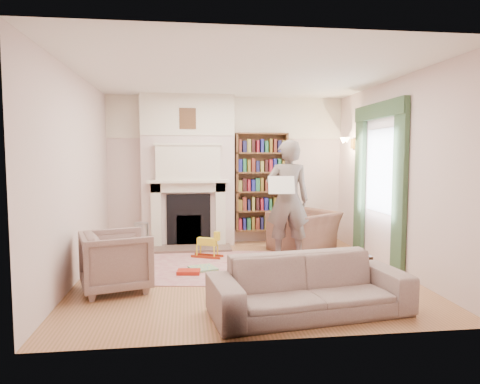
{
  "coord_description": "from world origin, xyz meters",
  "views": [
    {
      "loc": [
        -0.78,
        -5.97,
        1.69
      ],
      "look_at": [
        0.0,
        0.25,
        1.15
      ],
      "focal_mm": 32.0,
      "sensor_mm": 36.0,
      "label": 1
    }
  ],
  "objects": [
    {
      "name": "floor",
      "position": [
        0.0,
        0.0,
        0.0
      ],
      "size": [
        4.5,
        4.5,
        0.0
      ],
      "primitive_type": "plane",
      "color": "olive",
      "rests_on": "ground"
    },
    {
      "name": "ceiling",
      "position": [
        0.0,
        0.0,
        2.8
      ],
      "size": [
        4.5,
        4.5,
        0.0
      ],
      "primitive_type": "plane",
      "rotation": [
        3.14,
        0.0,
        0.0
      ],
      "color": "white",
      "rests_on": "wall_back"
    },
    {
      "name": "wall_back",
      "position": [
        0.0,
        2.25,
        1.4
      ],
      "size": [
        4.5,
        0.0,
        4.5
      ],
      "primitive_type": "plane",
      "rotation": [
        1.57,
        0.0,
        0.0
      ],
      "color": "beige",
      "rests_on": "floor"
    },
    {
      "name": "wall_front",
      "position": [
        0.0,
        -2.25,
        1.4
      ],
      "size": [
        4.5,
        0.0,
        4.5
      ],
      "primitive_type": "plane",
      "rotation": [
        -1.57,
        0.0,
        0.0
      ],
      "color": "beige",
      "rests_on": "floor"
    },
    {
      "name": "wall_left",
      "position": [
        -2.25,
        0.0,
        1.4
      ],
      "size": [
        0.0,
        4.5,
        4.5
      ],
      "primitive_type": "plane",
      "rotation": [
        1.57,
        0.0,
        1.57
      ],
      "color": "beige",
      "rests_on": "floor"
    },
    {
      "name": "wall_right",
      "position": [
        2.25,
        0.0,
        1.4
      ],
      "size": [
        0.0,
        4.5,
        4.5
      ],
      "primitive_type": "plane",
      "rotation": [
        1.57,
        0.0,
        -1.57
      ],
      "color": "beige",
      "rests_on": "floor"
    },
    {
      "name": "fireplace",
      "position": [
        -0.75,
        2.05,
        1.39
      ],
      "size": [
        1.7,
        0.58,
        2.8
      ],
      "color": "beige",
      "rests_on": "floor"
    },
    {
      "name": "bookcase",
      "position": [
        0.65,
        2.12,
        1.18
      ],
      "size": [
        1.0,
        0.24,
        1.85
      ],
      "primitive_type": "cube",
      "color": "brown",
      "rests_on": "floor"
    },
    {
      "name": "window",
      "position": [
        2.23,
        0.4,
        1.45
      ],
      "size": [
        0.02,
        0.9,
        1.3
      ],
      "primitive_type": "cube",
      "color": "silver",
      "rests_on": "wall_right"
    },
    {
      "name": "curtain_left",
      "position": [
        2.2,
        -0.3,
        1.2
      ],
      "size": [
        0.07,
        0.32,
        2.4
      ],
      "primitive_type": "cube",
      "color": "#344D32",
      "rests_on": "floor"
    },
    {
      "name": "curtain_right",
      "position": [
        2.2,
        1.1,
        1.2
      ],
      "size": [
        0.07,
        0.32,
        2.4
      ],
      "primitive_type": "cube",
      "color": "#344D32",
      "rests_on": "floor"
    },
    {
      "name": "pelmet",
      "position": [
        2.19,
        0.4,
        2.38
      ],
      "size": [
        0.09,
        1.7,
        0.24
      ],
      "primitive_type": "cube",
      "color": "#344D32",
      "rests_on": "wall_right"
    },
    {
      "name": "wall_sconce",
      "position": [
        2.03,
        1.5,
        1.9
      ],
      "size": [
        0.2,
        0.24,
        0.24
      ],
      "primitive_type": null,
      "color": "gold",
      "rests_on": "wall_right"
    },
    {
      "name": "rug",
      "position": [
        -0.15,
        0.38,
        0.01
      ],
      "size": [
        2.89,
        2.37,
        0.01
      ],
      "primitive_type": "cube",
      "rotation": [
        0.0,
        0.0,
        -0.14
      ],
      "color": "#C1A692",
      "rests_on": "floor"
    },
    {
      "name": "armchair_reading",
      "position": [
        1.29,
        1.36,
        0.35
      ],
      "size": [
        1.41,
        1.37,
        0.69
      ],
      "primitive_type": "imported",
      "rotation": [
        0.0,
        0.0,
        3.74
      ],
      "color": "#4E3229",
      "rests_on": "floor"
    },
    {
      "name": "armchair_left",
      "position": [
        -1.67,
        -0.58,
        0.37
      ],
      "size": [
        1.02,
        1.01,
        0.75
      ],
      "primitive_type": "imported",
      "rotation": [
        0.0,
        0.0,
        1.87
      ],
      "color": "#A29285",
      "rests_on": "floor"
    },
    {
      "name": "sofa",
      "position": [
        0.51,
        -1.66,
        0.31
      ],
      "size": [
        2.2,
        1.11,
        0.61
      ],
      "primitive_type": "imported",
      "rotation": [
        0.0,
        0.0,
        0.14
      ],
      "color": "#A69C89",
      "rests_on": "floor"
    },
    {
      "name": "man_reading",
      "position": [
        0.84,
        0.76,
        0.97
      ],
      "size": [
        0.74,
        0.51,
        1.94
      ],
      "primitive_type": "imported",
      "rotation": [
        0.0,
        0.0,
        3.07
      ],
      "color": "#5F524C",
      "rests_on": "floor"
    },
    {
      "name": "newspaper",
      "position": [
        0.69,
        0.56,
        1.23
      ],
      "size": [
        0.42,
        0.15,
        0.28
      ],
      "primitive_type": "cube",
      "rotation": [
        -0.35,
        0.0,
        -0.07
      ],
      "color": "white",
      "rests_on": "man_reading"
    },
    {
      "name": "coffee_table",
      "position": [
        1.14,
        -0.84,
        0.23
      ],
      "size": [
        0.72,
        0.48,
        0.45
      ],
      "primitive_type": null,
      "rotation": [
        0.0,
        0.0,
        -0.05
      ],
      "color": "#342312",
      "rests_on": "floor"
    },
    {
      "name": "paraffin_heater",
      "position": [
        -1.55,
        1.34,
        0.28
      ],
      "size": [
        0.3,
        0.3,
        0.55
      ],
      "primitive_type": "cylinder",
      "rotation": [
        0.0,
        0.0,
        0.33
      ],
      "color": "#A7AAAF",
      "rests_on": "floor"
    },
    {
      "name": "rocking_horse",
      "position": [
        -0.46,
        0.97,
        0.22
      ],
      "size": [
        0.55,
        0.39,
        0.45
      ],
      "primitive_type": null,
      "rotation": [
        0.0,
        0.0,
        -0.42
      ],
      "color": "gold",
      "rests_on": "rug"
    },
    {
      "name": "board_game",
      "position": [
        -0.55,
        0.23,
        0.03
      ],
      "size": [
        0.45,
        0.45,
        0.03
      ],
      "primitive_type": "cube",
      "rotation": [
        0.0,
        0.0,
        0.33
      ],
      "color": "#C8C846",
      "rests_on": "rug"
    },
    {
      "name": "game_box_lid",
      "position": [
        -0.76,
        0.02,
        0.04
      ],
      "size": [
        0.35,
        0.25,
        0.05
      ],
      "primitive_type": "cube",
      "rotation": [
        0.0,
        0.0,
        -0.12
      ],
      "color": "#A62113",
      "rests_on": "rug"
    },
    {
      "name": "comic_annuals",
      "position": [
        0.21,
        -0.46,
        0.02
      ],
      "size": [
        0.71,
        0.64,
        0.02
      ],
      "color": "red",
      "rests_on": "rug"
    }
  ]
}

